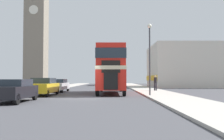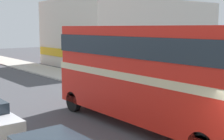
{
  "view_description": "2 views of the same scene",
  "coord_description": "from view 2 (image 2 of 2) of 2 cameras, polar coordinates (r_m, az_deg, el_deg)",
  "views": [
    {
      "loc": [
        2.26,
        -19.06,
        1.44
      ],
      "look_at": [
        2.17,
        5.78,
        2.34
      ],
      "focal_mm": 40.0,
      "sensor_mm": 36.0,
      "label": 1
    },
    {
      "loc": [
        -7.16,
        -3.94,
        4.34
      ],
      "look_at": [
        2.17,
        7.88,
        2.27
      ],
      "focal_mm": 50.0,
      "sensor_mm": 36.0,
      "label": 2
    }
  ],
  "objects": [
    {
      "name": "double_decker_bus",
      "position": [
        13.57,
        5.56,
        0.45
      ],
      "size": [
        2.53,
        9.94,
        4.4
      ],
      "color": "red",
      "rests_on": "ground_plane"
    },
    {
      "name": "pedestrian_walking",
      "position": [
        20.06,
        8.37,
        -1.57
      ],
      "size": [
        0.35,
        0.35,
        1.73
      ],
      "color": "#282833",
      "rests_on": "sidewalk_right"
    },
    {
      "name": "shop_building_block",
      "position": [
        38.71,
        3.53,
        6.8
      ],
      "size": [
        18.88,
        11.91,
        7.33
      ],
      "color": "beige",
      "rests_on": "ground_plane"
    }
  ]
}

